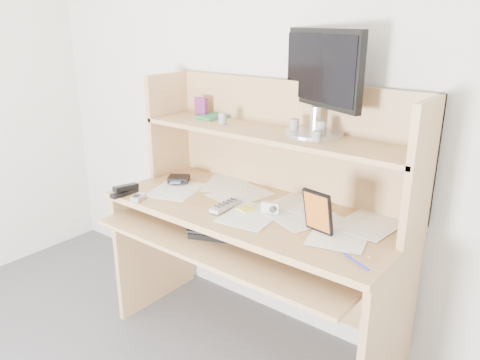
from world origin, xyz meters
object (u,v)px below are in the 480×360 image
Objects in this scene: tv_remote at (226,205)px; game_case at (318,212)px; desk at (263,213)px; keyboard at (249,233)px; monitor at (319,79)px.

game_case reaches higher than tv_remote.
desk is 2.58× the size of keyboard.
tv_remote is at bearing 154.53° from keyboard.
desk is at bearing 57.80° from tv_remote.
game_case is (0.37, -0.14, 0.15)m from desk.
tv_remote is at bearing -168.83° from game_case.
tv_remote is (-0.14, 0.00, 0.10)m from keyboard.
desk is 0.67m from monitor.
desk reaches higher than keyboard.
game_case reaches higher than keyboard.
monitor is at bearing 45.87° from tv_remote.
keyboard is at bearing -5.04° from tv_remote.
tv_remote is 0.47m from game_case.
game_case is (0.46, 0.02, 0.08)m from tv_remote.
desk is 0.42m from game_case.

